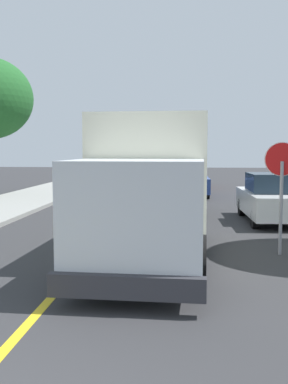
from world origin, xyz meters
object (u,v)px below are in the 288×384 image
(parked_van_across, at_px, (272,199))
(parked_car_far, at_px, (189,175))
(box_truck, at_px, (154,180))
(parked_car_near, at_px, (175,192))
(parked_car_mid, at_px, (191,181))
(stop_sign, at_px, (282,176))
(parked_car_furthest, at_px, (188,170))

(parked_van_across, bearing_deg, parked_car_far, 100.48)
(box_truck, xyz_separation_m, parked_car_near, (0.36, 7.62, -0.97))
(parked_car_mid, bearing_deg, parked_car_far, 90.52)
(parked_car_near, relative_size, parked_car_far, 1.01)
(parked_car_far, bearing_deg, parked_car_near, -93.02)
(parked_car_mid, distance_m, stop_sign, 13.78)
(box_truck, xyz_separation_m, parked_car_mid, (1.06, 14.04, -0.97))
(parked_car_mid, height_order, parked_car_far, same)
(parked_car_near, xyz_separation_m, parked_van_across, (3.33, -2.20, 0.00))
(parked_car_far, bearing_deg, stop_sign, -84.27)
(parked_car_far, height_order, parked_van_across, same)
(parked_car_mid, distance_m, parked_van_across, 9.00)
(parked_car_furthest, bearing_deg, parked_car_mid, -90.01)
(box_truck, relative_size, parked_car_mid, 1.65)
(box_truck, bearing_deg, parked_car_near, 87.28)
(parked_car_near, relative_size, parked_van_across, 1.00)
(parked_car_near, xyz_separation_m, stop_sign, (2.60, -7.19, 1.06))
(parked_van_across, distance_m, stop_sign, 5.15)
(parked_car_mid, bearing_deg, parked_van_across, -73.03)
(parked_car_near, relative_size, stop_sign, 1.68)
(parked_car_far, distance_m, parked_van_across, 14.74)
(parked_car_near, relative_size, parked_car_furthest, 0.99)
(parked_car_far, bearing_deg, parked_car_mid, -89.48)
(box_truck, bearing_deg, parked_car_furthest, 87.74)
(parked_car_near, height_order, parked_car_far, same)
(parked_car_mid, height_order, parked_car_furthest, same)
(parked_car_near, relative_size, parked_car_mid, 1.00)
(parked_car_mid, distance_m, parked_car_far, 5.88)
(parked_car_furthest, height_order, stop_sign, stop_sign)
(parked_van_across, bearing_deg, parked_car_furthest, 96.94)
(box_truck, xyz_separation_m, stop_sign, (2.97, 0.43, 0.09))
(parked_van_across, bearing_deg, parked_car_near, 146.60)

